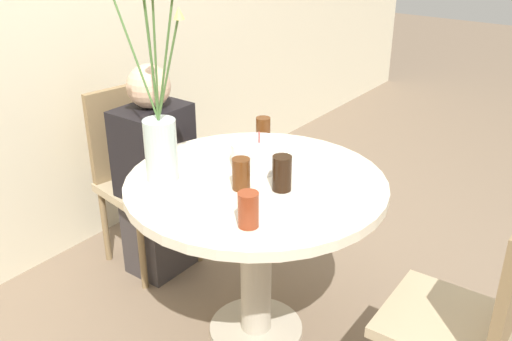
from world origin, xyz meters
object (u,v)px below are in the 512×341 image
Objects in this scene: drink_glass_0 at (282,173)px; side_plate at (314,152)px; flower_vase at (158,123)px; birthday_cake at (259,154)px; drink_glass_3 at (241,174)px; drink_glass_2 at (263,131)px; chair_left_flank at (138,168)px; drink_glass_1 at (248,210)px; person_guest at (156,179)px; chair_near_front at (473,311)px.

side_plate is at bearing 12.52° from drink_glass_0.
birthday_cake is at bearing -35.03° from flower_vase.
drink_glass_0 reaches higher than drink_glass_3.
flower_vase is at bearing 169.16° from drink_glass_2.
chair_left_flank is at bearing 104.59° from drink_glass_2.
birthday_cake is at bearing 154.89° from side_plate.
drink_glass_0 reaches higher than side_plate.
chair_left_flank is at bearing 81.13° from drink_glass_0.
flower_vase is 0.36m from drink_glass_3.
drink_glass_2 reaches higher than side_plate.
side_plate is at bearing -31.04° from flower_vase.
chair_left_flank is 7.42× the size of drink_glass_1.
birthday_cake is 0.28× the size of flower_vase.
drink_glass_1 is at bearing -115.10° from person_guest.
side_plate is 0.66m from drink_glass_1.
chair_near_front reaches higher than drink_glass_0.
flower_vase is at bearing 111.81° from drink_glass_3.
chair_near_front is 4.04× the size of birthday_cake.
drink_glass_0 is at bearing -167.48° from side_plate.
drink_glass_2 is at bearing -106.98° from chair_near_front.
birthday_cake is at bearing 18.50° from drink_glass_3.
person_guest reaches higher than drink_glass_0.
drink_glass_3 is at bearing -95.92° from chair_left_flank.
birthday_cake reaches higher than drink_glass_3.
drink_glass_0 is at bearing 12.19° from drink_glass_1.
birthday_cake is (-0.03, -0.78, 0.28)m from chair_left_flank.
chair_near_front is 0.79m from drink_glass_0.
drink_glass_3 is (-0.12, 0.86, 0.29)m from chair_near_front.
birthday_cake is 1.83× the size of drink_glass_2.
drink_glass_0 reaches higher than drink_glass_2.
person_guest reaches higher than chair_near_front.
birthday_cake is 0.21× the size of person_guest.
drink_glass_2 is 1.01× the size of drink_glass_3.
chair_near_front is at bearing -112.02° from side_plate.
drink_glass_1 is 0.11× the size of person_guest.
birthday_cake is at bearing -90.38° from person_guest.
flower_vase reaches higher than drink_glass_3.
chair_left_flank is 0.93m from drink_glass_3.
drink_glass_1 reaches higher than side_plate.
chair_near_front reaches higher than drink_glass_1.
birthday_cake is 0.48m from drink_glass_1.
drink_glass_0 is (-0.15, -0.97, 0.30)m from chair_left_flank.
drink_glass_1 is at bearing -167.62° from side_plate.
chair_near_front is 0.97m from birthday_cake.
flower_vase is at bearing -129.62° from person_guest.
chair_left_flank and chair_near_front have the same top height.
person_guest reaches higher than drink_glass_2.
chair_left_flank is at bearing 67.09° from drink_glass_1.
person_guest is at bearing 81.27° from drink_glass_0.
person_guest is at bearing -90.00° from chair_left_flank.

